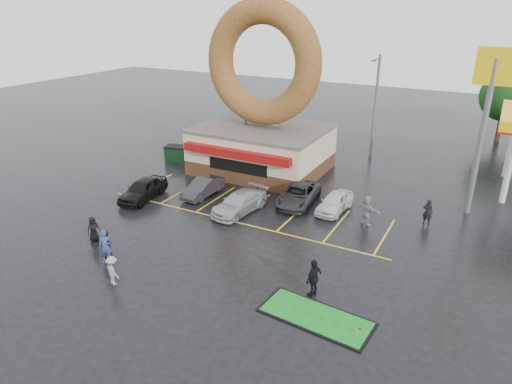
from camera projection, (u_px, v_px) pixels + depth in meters
The scene contains 20 objects.
ground at pixel (204, 244), 26.44m from camera, with size 120.00×120.00×0.00m, color black.
donut_shop at pixel (262, 117), 36.60m from camera, with size 10.20×8.70×13.50m.
shell_sign at pixel (488, 102), 27.68m from camera, with size 2.20×0.36×10.60m.
streetlight_left at pixel (232, 92), 45.20m from camera, with size 0.40×2.21×9.00m.
streetlight_mid at pixel (375, 104), 39.87m from camera, with size 0.40×2.21×9.00m.
tree_far_d at pixel (506, 96), 44.59m from camera, with size 4.90×4.90×7.00m.
car_black at pixel (143, 189), 32.32m from camera, with size 1.76×4.36×1.49m, color black.
car_dgrey at pixel (203, 187), 32.94m from camera, with size 1.34×3.84×1.27m, color #29282A.
car_silver at pixel (240, 203), 30.34m from camera, with size 1.87×4.61×1.34m, color #ABABB0.
car_grey at pixel (298, 195), 31.61m from camera, with size 2.21×4.79×1.33m, color #2A2B2D.
car_white at pixel (335, 202), 30.46m from camera, with size 1.52×3.77×1.28m, color silver.
person_blue at pixel (105, 246), 24.31m from camera, with size 0.68×0.45×1.87m, color navy.
person_blackjkt at pixel (106, 246), 24.59m from camera, with size 0.82×0.64×1.69m, color black.
person_hoodie at pixel (113, 270), 22.42m from camera, with size 1.00×0.58×1.55m, color gray.
person_bystander at pixel (93, 229), 26.55m from camera, with size 0.75×0.49×1.54m, color black.
person_cameraman at pixel (314, 278), 21.48m from camera, with size 1.12×0.47×1.92m, color black.
person_walker_near at pixel (367, 210), 28.50m from camera, with size 1.80×0.57×1.94m, color gray.
person_walker_far at pixel (428, 212), 28.56m from camera, with size 0.61×0.40×1.68m, color black.
dumpster at pixel (176, 154), 40.19m from camera, with size 1.80×1.20×1.30m, color #173C20.
putting_green at pixel (316, 317), 20.26m from camera, with size 5.18×2.59×0.63m.
Camera 1 is at (13.71, -19.05, 12.92)m, focal length 32.00 mm.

